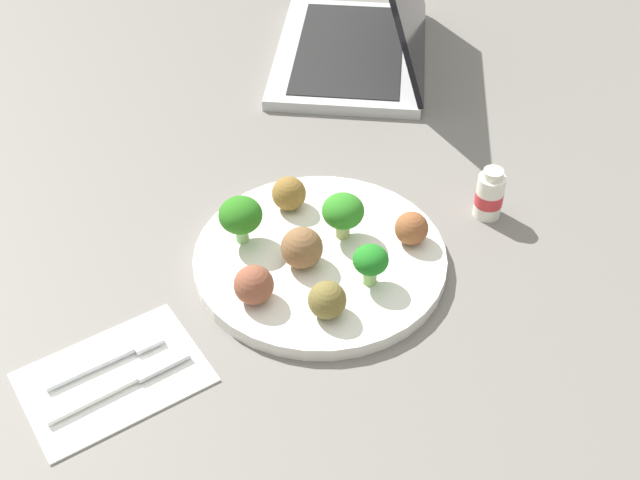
{
  "coord_description": "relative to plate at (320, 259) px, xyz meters",
  "views": [
    {
      "loc": [
        -0.41,
        -0.51,
        0.63
      ],
      "look_at": [
        0.0,
        0.0,
        0.04
      ],
      "focal_mm": 45.52,
      "sensor_mm": 36.0,
      "label": 1
    }
  ],
  "objects": [
    {
      "name": "ground_plane",
      "position": [
        0.0,
        0.0,
        -0.01
      ],
      "size": [
        4.0,
        4.0,
        0.0
      ],
      "primitive_type": "plane",
      "color": "slate"
    },
    {
      "name": "plate",
      "position": [
        0.0,
        0.0,
        0.0
      ],
      "size": [
        0.28,
        0.28,
        0.02
      ],
      "primitive_type": "cylinder",
      "color": "white",
      "rests_on": "ground_plane"
    },
    {
      "name": "broccoli_floret_mid_left",
      "position": [
        0.04,
        0.01,
        0.04
      ],
      "size": [
        0.05,
        0.05,
        0.05
      ],
      "color": "#AABA71",
      "rests_on": "plate"
    },
    {
      "name": "broccoli_floret_back_left",
      "position": [
        0.01,
        -0.07,
        0.04
      ],
      "size": [
        0.04,
        0.04,
        0.05
      ],
      "color": "#97CA70",
      "rests_on": "plate"
    },
    {
      "name": "broccoli_floret_near_rim",
      "position": [
        -0.05,
        0.07,
        0.04
      ],
      "size": [
        0.05,
        0.05,
        0.06
      ],
      "color": "#91CC7C",
      "rests_on": "plate"
    },
    {
      "name": "meatball_front_right",
      "position": [
        0.02,
        0.09,
        0.03
      ],
      "size": [
        0.04,
        0.04,
        0.04
      ],
      "primitive_type": "sphere",
      "color": "brown",
      "rests_on": "plate"
    },
    {
      "name": "meatball_mid_left",
      "position": [
        0.09,
        -0.05,
        0.03
      ],
      "size": [
        0.04,
        0.04,
        0.04
      ],
      "primitive_type": "sphere",
      "color": "brown",
      "rests_on": "plate"
    },
    {
      "name": "meatball_center",
      "position": [
        -0.02,
        0.0,
        0.03
      ],
      "size": [
        0.05,
        0.05,
        0.05
      ],
      "primitive_type": "sphere",
      "color": "brown",
      "rests_on": "plate"
    },
    {
      "name": "meatball_near_rim",
      "position": [
        -0.1,
        -0.01,
        0.03
      ],
      "size": [
        0.04,
        0.04,
        0.04
      ],
      "primitive_type": "sphere",
      "color": "brown",
      "rests_on": "plate"
    },
    {
      "name": "meatball_front_left",
      "position": [
        -0.05,
        -0.07,
        0.03
      ],
      "size": [
        0.04,
        0.04,
        0.04
      ],
      "primitive_type": "sphere",
      "color": "brown",
      "rests_on": "plate"
    },
    {
      "name": "napkin",
      "position": [
        -0.26,
        0.0,
        -0.01
      ],
      "size": [
        0.18,
        0.14,
        0.01
      ],
      "primitive_type": "cube",
      "rotation": [
        0.0,
        0.0,
        -0.09
      ],
      "color": "white",
      "rests_on": "ground_plane"
    },
    {
      "name": "fork",
      "position": [
        -0.25,
        0.02,
        -0.0
      ],
      "size": [
        0.12,
        0.03,
        0.01
      ],
      "color": "silver",
      "rests_on": "napkin"
    },
    {
      "name": "knife",
      "position": [
        -0.25,
        -0.02,
        -0.0
      ],
      "size": [
        0.15,
        0.02,
        0.01
      ],
      "color": "white",
      "rests_on": "napkin"
    },
    {
      "name": "yogurt_bottle",
      "position": [
        0.21,
        -0.06,
        0.02
      ],
      "size": [
        0.03,
        0.03,
        0.07
      ],
      "color": "white",
      "rests_on": "ground_plane"
    },
    {
      "name": "laptop",
      "position": [
        0.34,
        0.31,
        0.03
      ],
      "size": [
        0.38,
        0.38,
        0.21
      ],
      "color": "#BBBBBB",
      "rests_on": "ground_plane"
    }
  ]
}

